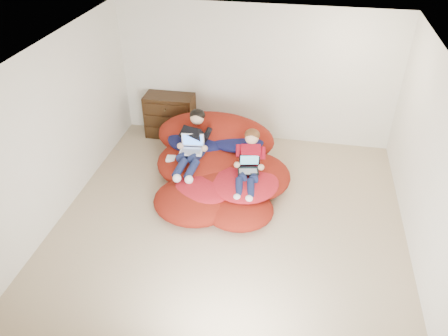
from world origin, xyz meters
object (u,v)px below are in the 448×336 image
older_boy (193,141)px  younger_boy (249,160)px  laptop_white (192,146)px  dresser (170,116)px  beanbag_pile (218,165)px  laptop_black (249,166)px

older_boy → younger_boy: size_ratio=1.21×
older_boy → laptop_white: size_ratio=3.11×
dresser → beanbag_pile: size_ratio=0.37×
older_boy → laptop_black: older_boy is taller
laptop_white → laptop_black: laptop_white is taller
younger_boy → laptop_white: younger_boy is taller
beanbag_pile → younger_boy: younger_boy is taller
younger_boy → laptop_white: (-0.96, 0.24, -0.01)m
dresser → older_boy: size_ratio=0.77×
beanbag_pile → older_boy: older_boy is taller
beanbag_pile → laptop_white: size_ratio=6.51×
laptop_white → laptop_black: 1.00m
older_boy → beanbag_pile: bearing=0.0°
beanbag_pile → younger_boy: bearing=-31.0°
laptop_white → laptop_black: (0.96, -0.28, -0.07)m
younger_boy → laptop_black: (0.00, -0.04, -0.08)m
older_boy → younger_boy: (0.96, -0.34, -0.04)m
dresser → laptop_white: (0.79, -1.37, 0.23)m
laptop_black → dresser: bearing=136.7°
beanbag_pile → dresser: bearing=133.1°
dresser → laptop_black: 2.40m
dresser → younger_boy: bearing=-42.6°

